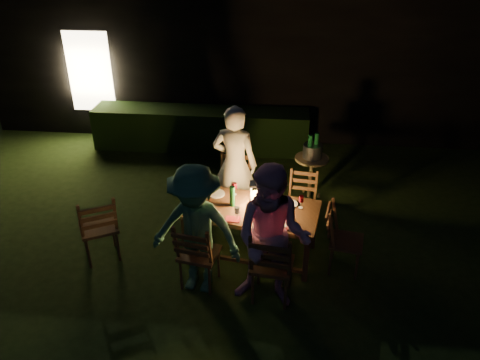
# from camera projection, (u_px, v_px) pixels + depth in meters

# --- Properties ---
(garden_envelope) EXTENTS (40.00, 40.00, 3.20)m
(garden_envelope) POSITION_uv_depth(u_px,v_px,m) (238.00, 42.00, 10.72)
(garden_envelope) COLOR black
(garden_envelope) RESTS_ON ground
(dining_table) EXTENTS (1.86, 1.14, 0.72)m
(dining_table) POSITION_uv_depth(u_px,v_px,m) (251.00, 213.00, 6.08)
(dining_table) COLOR #4B2B19
(dining_table) RESTS_ON ground
(chair_near_left) EXTENTS (0.53, 0.55, 1.01)m
(chair_near_left) POSITION_uv_depth(u_px,v_px,m) (199.00, 264.00, 5.71)
(chair_near_left) COLOR #4B2B19
(chair_near_left) RESTS_ON ground
(chair_near_right) EXTENTS (0.53, 0.56, 1.05)m
(chair_near_right) POSITION_uv_depth(u_px,v_px,m) (272.00, 276.00, 5.49)
(chair_near_right) COLOR #4B2B19
(chair_near_right) RESTS_ON ground
(chair_far_left) EXTENTS (0.48, 0.51, 1.04)m
(chair_far_left) POSITION_uv_depth(u_px,v_px,m) (234.00, 201.00, 7.01)
(chair_far_left) COLOR #4B2B19
(chair_far_left) RESTS_ON ground
(chair_far_right) EXTENTS (0.46, 0.48, 0.90)m
(chair_far_right) POSITION_uv_depth(u_px,v_px,m) (300.00, 213.00, 6.79)
(chair_far_right) COLOR #4B2B19
(chair_far_right) RESTS_ON ground
(chair_end) EXTENTS (0.53, 0.50, 0.96)m
(chair_end) POSITION_uv_depth(u_px,v_px,m) (344.00, 251.00, 5.97)
(chair_end) COLOR #4B2B19
(chair_end) RESTS_ON ground
(chair_spare) EXTENTS (0.65, 0.66, 1.04)m
(chair_spare) POSITION_uv_depth(u_px,v_px,m) (101.00, 238.00, 6.16)
(chair_spare) COLOR #4B2B19
(chair_spare) RESTS_ON ground
(person_house_side) EXTENTS (0.72, 0.53, 1.79)m
(person_house_side) POSITION_uv_depth(u_px,v_px,m) (235.00, 164.00, 6.77)
(person_house_side) COLOR beige
(person_house_side) RESTS_ON ground
(person_opp_right) EXTENTS (0.97, 0.81, 1.78)m
(person_opp_right) POSITION_uv_depth(u_px,v_px,m) (272.00, 239.00, 5.17)
(person_opp_right) COLOR #D592B8
(person_opp_right) RESTS_ON ground
(person_opp_left) EXTENTS (1.17, 0.79, 1.67)m
(person_opp_left) POSITION_uv_depth(u_px,v_px,m) (196.00, 231.00, 5.41)
(person_opp_left) COLOR #397354
(person_opp_left) RESTS_ON ground
(lantern) EXTENTS (0.16, 0.16, 0.35)m
(lantern) POSITION_uv_depth(u_px,v_px,m) (256.00, 196.00, 6.01)
(lantern) COLOR white
(lantern) RESTS_ON dining_table
(plate_far_left) EXTENTS (0.25, 0.25, 0.01)m
(plate_far_left) POSITION_uv_depth(u_px,v_px,m) (216.00, 194.00, 6.36)
(plate_far_left) COLOR white
(plate_far_left) RESTS_ON dining_table
(plate_near_left) EXTENTS (0.25, 0.25, 0.01)m
(plate_near_left) POSITION_uv_depth(u_px,v_px,m) (205.00, 210.00, 5.99)
(plate_near_left) COLOR white
(plate_near_left) RESTS_ON dining_table
(plate_far_right) EXTENTS (0.25, 0.25, 0.01)m
(plate_far_right) POSITION_uv_depth(u_px,v_px,m) (288.00, 204.00, 6.13)
(plate_far_right) COLOR white
(plate_far_right) RESTS_ON dining_table
(plate_near_right) EXTENTS (0.25, 0.25, 0.01)m
(plate_near_right) POSITION_uv_depth(u_px,v_px,m) (282.00, 222.00, 5.76)
(plate_near_right) COLOR white
(plate_near_right) RESTS_ON dining_table
(wineglass_a) EXTENTS (0.06, 0.06, 0.18)m
(wineglass_a) POSITION_uv_depth(u_px,v_px,m) (235.00, 189.00, 6.31)
(wineglass_a) COLOR #59070F
(wineglass_a) RESTS_ON dining_table
(wineglass_b) EXTENTS (0.06, 0.06, 0.18)m
(wineglass_b) POSITION_uv_depth(u_px,v_px,m) (195.00, 199.00, 6.07)
(wineglass_b) COLOR #59070F
(wineglass_b) RESTS_ON dining_table
(wineglass_c) EXTENTS (0.06, 0.06, 0.18)m
(wineglass_c) POSITION_uv_depth(u_px,v_px,m) (269.00, 217.00, 5.70)
(wineglass_c) COLOR #59070F
(wineglass_c) RESTS_ON dining_table
(wineglass_d) EXTENTS (0.06, 0.06, 0.18)m
(wineglass_d) POSITION_uv_depth(u_px,v_px,m) (301.00, 202.00, 6.02)
(wineglass_d) COLOR #59070F
(wineglass_d) RESTS_ON dining_table
(wineglass_e) EXTENTS (0.06, 0.06, 0.18)m
(wineglass_e) POSITION_uv_depth(u_px,v_px,m) (237.00, 213.00, 5.78)
(wineglass_e) COLOR silver
(wineglass_e) RESTS_ON dining_table
(bottle_table) EXTENTS (0.07, 0.07, 0.28)m
(bottle_table) POSITION_uv_depth(u_px,v_px,m) (232.00, 196.00, 6.04)
(bottle_table) COLOR #0F471E
(bottle_table) RESTS_ON dining_table
(napkin_left) EXTENTS (0.18, 0.14, 0.01)m
(napkin_left) POSITION_uv_depth(u_px,v_px,m) (233.00, 219.00, 5.81)
(napkin_left) COLOR red
(napkin_left) RESTS_ON dining_table
(napkin_right) EXTENTS (0.18, 0.14, 0.01)m
(napkin_right) POSITION_uv_depth(u_px,v_px,m) (289.00, 227.00, 5.67)
(napkin_right) COLOR red
(napkin_right) RESTS_ON dining_table
(phone) EXTENTS (0.14, 0.07, 0.01)m
(phone) POSITION_uv_depth(u_px,v_px,m) (198.00, 213.00, 5.94)
(phone) COLOR black
(phone) RESTS_ON dining_table
(side_table) EXTENTS (0.53, 0.53, 0.72)m
(side_table) POSITION_uv_depth(u_px,v_px,m) (312.00, 162.00, 7.42)
(side_table) COLOR olive
(side_table) RESTS_ON ground
(ice_bucket) EXTENTS (0.30, 0.30, 0.22)m
(ice_bucket) POSITION_uv_depth(u_px,v_px,m) (312.00, 151.00, 7.32)
(ice_bucket) COLOR #A5A8AD
(ice_bucket) RESTS_ON side_table
(bottle_bucket_a) EXTENTS (0.07, 0.07, 0.32)m
(bottle_bucket_a) POSITION_uv_depth(u_px,v_px,m) (310.00, 149.00, 7.27)
(bottle_bucket_a) COLOR #0F471E
(bottle_bucket_a) RESTS_ON side_table
(bottle_bucket_b) EXTENTS (0.07, 0.07, 0.32)m
(bottle_bucket_b) POSITION_uv_depth(u_px,v_px,m) (316.00, 147.00, 7.33)
(bottle_bucket_b) COLOR #0F471E
(bottle_bucket_b) RESTS_ON side_table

